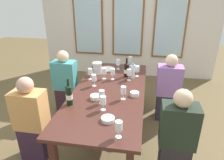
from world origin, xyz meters
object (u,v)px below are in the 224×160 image
metal_pitcher (97,68)px  wine_glass_0 (94,78)px  tasting_bowl_0 (129,70)px  water_bottle (133,71)px  dining_table (109,95)px  tasting_bowl_1 (108,119)px  wine_glass_4 (90,72)px  white_plate_0 (107,69)px  wine_glass_9 (123,90)px  seated_person_1 (177,138)px  wine_glass_8 (102,94)px  wine_glass_2 (104,71)px  wine_glass_11 (118,62)px  seated_person_2 (66,84)px  wine_glass_10 (113,72)px  tasting_bowl_3 (96,97)px  tasting_bowl_2 (135,94)px  wine_glass_5 (137,69)px  seated_person_0 (32,121)px  wine_bottle_0 (69,95)px  wine_glass_7 (119,126)px  wine_glass_3 (103,101)px  wine_glass_1 (130,60)px  wine_bottle_1 (126,70)px  wine_glass_6 (129,73)px

metal_pitcher → wine_glass_0: size_ratio=1.09×
tasting_bowl_0 → water_bottle: water_bottle is taller
dining_table → tasting_bowl_1: 0.72m
wine_glass_4 → white_plate_0: bearing=70.6°
wine_glass_9 → wine_glass_4: bearing=136.8°
seated_person_1 → wine_glass_0: bearing=147.6°
dining_table → wine_glass_8: wine_glass_8 is taller
wine_glass_2 → tasting_bowl_0: bearing=45.3°
water_bottle → wine_glass_0: 0.63m
tasting_bowl_0 → wine_glass_11: bearing=154.1°
metal_pitcher → seated_person_2: 0.64m
wine_glass_9 → wine_glass_10: bearing=111.5°
dining_table → metal_pitcher: metal_pitcher is taller
metal_pitcher → wine_glass_8: size_ratio=1.09×
metal_pitcher → tasting_bowl_3: metal_pitcher is taller
tasting_bowl_2 → wine_glass_5: size_ratio=0.65×
tasting_bowl_0 → seated_person_0: bearing=-129.1°
white_plate_0 → wine_glass_5: bearing=-24.0°
wine_bottle_0 → white_plate_0: bearing=80.4°
metal_pitcher → tasting_bowl_0: bearing=18.2°
white_plate_0 → wine_glass_7: wine_glass_7 is taller
wine_glass_8 → tasting_bowl_0: bearing=78.3°
tasting_bowl_0 → seated_person_0: 1.69m
wine_glass_2 → wine_glass_3: size_ratio=1.00×
wine_glass_1 → wine_glass_3: bearing=-96.5°
tasting_bowl_2 → wine_glass_0: 0.63m
wine_glass_7 → wine_glass_3: bearing=118.6°
wine_bottle_1 → tasting_bowl_3: wine_bottle_1 is taller
tasting_bowl_2 → wine_glass_8: bearing=-145.1°
tasting_bowl_1 → tasting_bowl_3: size_ratio=1.08×
dining_table → seated_person_1: size_ratio=1.97×
wine_glass_2 → wine_glass_4: size_ratio=1.00×
tasting_bowl_2 → wine_glass_6: (-0.12, 0.49, 0.09)m
tasting_bowl_0 → tasting_bowl_2: (0.15, -0.83, 0.00)m
wine_glass_4 → wine_glass_10: bearing=9.0°
tasting_bowl_1 → wine_glass_5: size_ratio=0.82×
wine_glass_6 → wine_glass_10: (-0.24, -0.02, 0.00)m
wine_glass_1 → wine_glass_8: bearing=-99.0°
white_plate_0 → wine_glass_7: 1.79m
wine_glass_11 → seated_person_1: (0.84, -1.41, -0.34)m
seated_person_1 → seated_person_2: 2.03m
white_plate_0 → wine_glass_9: bearing=-68.3°
wine_glass_3 → wine_glass_11: size_ratio=1.00×
dining_table → wine_bottle_0: bearing=-131.0°
wine_glass_2 → wine_glass_10: (0.13, -0.00, 0.00)m
wine_glass_10 → seated_person_1: seated_person_1 is taller
dining_table → wine_glass_1: bearing=79.0°
tasting_bowl_0 → wine_bottle_0: bearing=-116.9°
dining_table → wine_glass_2: size_ratio=12.59×
tasting_bowl_3 → seated_person_2: seated_person_2 is taller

